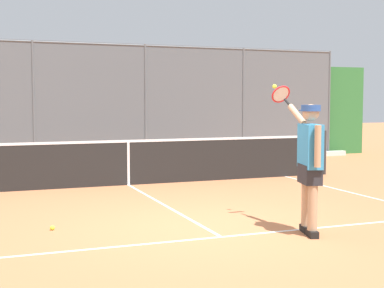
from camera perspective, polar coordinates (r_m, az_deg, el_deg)
ground_plane at (r=8.07m, az=1.16°, el=-8.41°), size 60.00×60.00×0.00m
court_line_markings at (r=7.25m, az=3.92°, el=-9.89°), size 7.68×8.92×0.01m
fence_backdrop at (r=16.51m, az=-10.54°, el=3.15°), size 18.56×1.37×3.40m
tennis_net at (r=12.00m, az=-6.48°, el=-1.82°), size 9.87×0.09×1.07m
tennis_player at (r=7.65m, az=11.80°, el=-1.37°), size 0.37×1.45×2.04m
tennis_ball_near_baseline at (r=8.11m, az=-13.97°, el=-8.24°), size 0.07×0.07×0.07m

